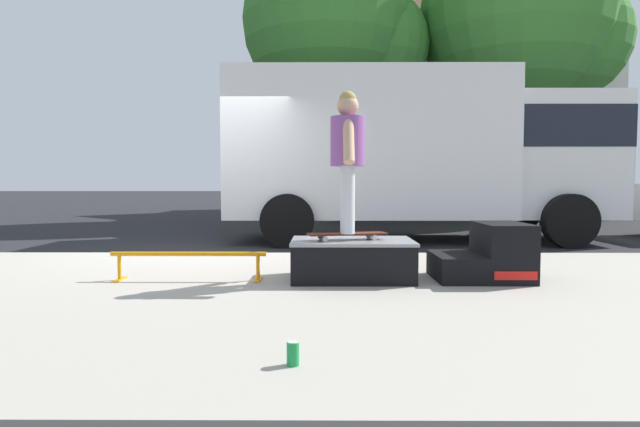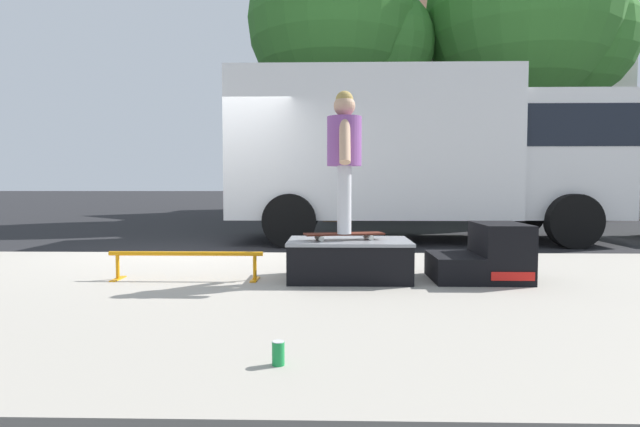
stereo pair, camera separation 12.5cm
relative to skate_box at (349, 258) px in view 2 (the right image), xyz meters
The scene contains 12 objects.
ground_plane 3.24m from the skate_box, 130.44° to the left, with size 140.00×140.00×0.00m, color black.
sidewalk_slab 2.18m from the skate_box, 165.41° to the right, with size 50.00×5.00×0.12m, color #A8A093.
skate_box is the anchor object (origin of this frame).
kicker_ramp 1.34m from the skate_box, ahead, with size 0.90×0.73×0.56m.
grind_rail 1.60m from the skate_box, behind, with size 1.52×0.28×0.28m.
skateboard 0.24m from the skate_box, 154.66° to the right, with size 0.81×0.38×0.07m.
skater_kid 1.06m from the skate_box, 154.66° to the right, with size 0.33×0.71×1.38m.
soda_can 2.47m from the skate_box, 100.37° to the right, with size 0.07×0.07×0.13m.
box_truck 5.08m from the skate_box, 72.29° to the left, with size 6.91×2.63×3.05m.
street_tree_main 10.80m from the skate_box, 89.33° to the left, with size 5.19×4.72×7.90m.
street_tree_neighbour 12.31m from the skate_box, 60.91° to the left, with size 5.85×5.31×8.45m.
house_behind 15.65m from the skate_box, 72.76° to the left, with size 9.54×8.23×8.40m.
Camera 2 is at (1.93, -7.49, 1.06)m, focal length 28.83 mm.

